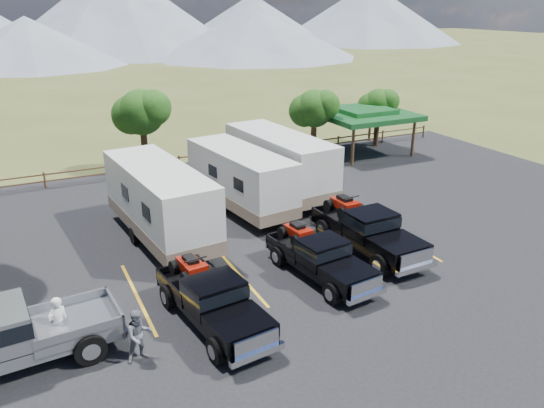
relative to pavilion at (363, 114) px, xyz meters
name	(u,v)px	position (x,y,z in m)	size (l,w,h in m)	color
ground	(336,312)	(-13.00, -17.00, -2.79)	(320.00, 320.00, 0.00)	#455122
asphalt_lot	(295,275)	(-13.00, -14.00, -2.77)	(44.00, 34.00, 0.04)	black
stall_lines	(283,264)	(-13.00, -13.00, -2.74)	(12.12, 5.50, 0.01)	gold
tree_ne_a	(314,109)	(-4.03, 0.01, 0.69)	(3.11, 2.92, 4.76)	#311D13
tree_ne_b	(378,104)	(1.98, 1.01, 0.34)	(2.77, 2.59, 4.27)	#311D13
tree_north	(141,112)	(-15.03, 2.02, 1.05)	(3.46, 3.24, 5.25)	#311D13
rail_fence	(209,158)	(-11.00, 1.50, -2.18)	(36.12, 0.12, 1.00)	#523723
pavilion	(363,114)	(0.00, 0.00, 0.00)	(6.20, 6.20, 3.22)	#523723
mountain_range	(4,14)	(-20.63, 88.98, 5.08)	(209.00, 71.00, 20.00)	slate
rig_left	(212,299)	(-17.09, -15.75, -1.83)	(2.54, 5.90, 1.91)	black
rig_center	(319,256)	(-12.25, -14.55, -1.87)	(2.39, 5.62, 1.82)	black
rig_right	(367,229)	(-9.21, -13.42, -1.75)	(2.36, 6.27, 2.07)	black
trailer_left	(160,203)	(-16.83, -8.50, -0.95)	(3.30, 9.90, 3.43)	white
trailer_center	(241,179)	(-12.20, -6.67, -1.08)	(3.31, 9.20, 3.18)	white
trailer_right	(279,164)	(-9.36, -5.45, -0.95)	(3.25, 9.93, 3.44)	white
pickup_silver	(5,337)	(-23.24, -15.32, -1.71)	(6.78, 2.74, 1.99)	gray
person_a	(59,324)	(-21.79, -15.04, -1.84)	(0.66, 0.43, 1.81)	white
person_b	(139,335)	(-19.70, -16.64, -1.90)	(0.82, 0.64, 1.69)	slate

